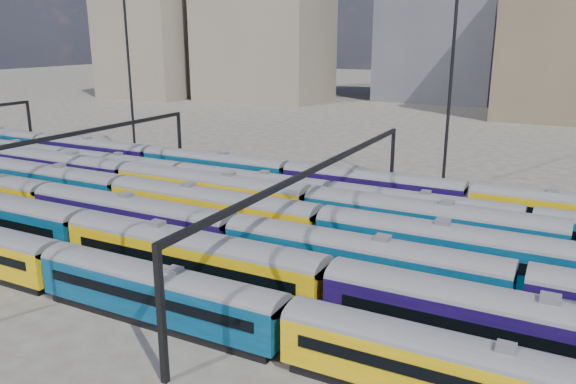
% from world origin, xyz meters
% --- Properties ---
extents(ground, '(500.00, 500.00, 0.00)m').
position_xyz_m(ground, '(0.00, 0.00, 0.00)').
color(ground, '#48433D').
rests_on(ground, ground).
extents(rake_0, '(130.75, 2.73, 4.59)m').
position_xyz_m(rake_0, '(5.40, -15.00, 2.41)').
color(rake_0, black).
rests_on(rake_0, ground).
extents(rake_1, '(129.97, 3.17, 5.34)m').
position_xyz_m(rake_1, '(15.19, -10.00, 2.81)').
color(rake_1, black).
rests_on(rake_1, ground).
extents(rake_2, '(127.65, 3.11, 5.25)m').
position_xyz_m(rake_2, '(4.74, -5.00, 2.75)').
color(rake_2, black).
rests_on(rake_2, ground).
extents(rake_3, '(130.99, 3.19, 5.39)m').
position_xyz_m(rake_3, '(10.11, 0.00, 2.83)').
color(rake_3, black).
rests_on(rake_3, ground).
extents(rake_4, '(133.36, 3.25, 5.49)m').
position_xyz_m(rake_4, '(6.69, 5.00, 2.88)').
color(rake_4, black).
rests_on(rake_4, ground).
extents(rake_5, '(111.96, 2.73, 4.59)m').
position_xyz_m(rake_5, '(-12.18, 10.00, 2.41)').
color(rake_5, black).
rests_on(rake_5, ground).
extents(rake_6, '(120.95, 2.95, 4.96)m').
position_xyz_m(rake_6, '(-0.83, 15.00, 2.61)').
color(rake_6, black).
rests_on(rake_6, ground).
extents(gantry_1, '(0.35, 40.35, 8.03)m').
position_xyz_m(gantry_1, '(-20.00, 0.00, 6.79)').
color(gantry_1, black).
rests_on(gantry_1, ground).
extents(gantry_2, '(0.35, 40.35, 8.03)m').
position_xyz_m(gantry_2, '(10.00, 0.00, 6.79)').
color(gantry_2, black).
rests_on(gantry_2, ground).
extents(mast_1, '(1.40, 0.50, 25.60)m').
position_xyz_m(mast_1, '(-30.00, 22.00, 13.97)').
color(mast_1, black).
rests_on(mast_1, ground).
extents(mast_3, '(1.40, 0.50, 25.60)m').
position_xyz_m(mast_3, '(15.00, 24.00, 13.97)').
color(mast_3, black).
rests_on(mast_3, ground).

